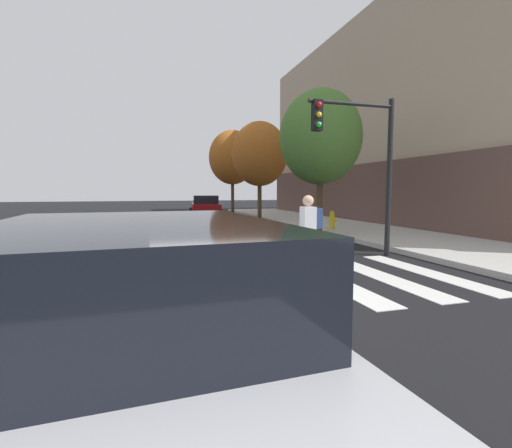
% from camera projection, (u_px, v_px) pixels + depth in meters
% --- Properties ---
extents(ground_plane, '(120.00, 120.00, 0.00)m').
position_uv_depth(ground_plane, '(222.00, 288.00, 6.73)').
color(ground_plane, black).
extents(crosswalk_stripes, '(8.71, 3.99, 0.01)m').
position_uv_depth(crosswalk_stripes, '(245.00, 286.00, 6.86)').
color(crosswalk_stripes, silver).
rests_on(crosswalk_stripes, ground).
extents(manhole_cover, '(0.64, 0.64, 0.01)m').
position_uv_depth(manhole_cover, '(256.00, 317.00, 5.14)').
color(manhole_cover, '#473D1E').
rests_on(manhole_cover, ground).
extents(sedan_near, '(2.34, 4.69, 1.59)m').
position_uv_depth(sedan_near, '(139.00, 336.00, 2.43)').
color(sedan_near, '#B7B7BC').
rests_on(sedan_near, ground).
extents(sedan_mid, '(2.31, 4.41, 1.47)m').
position_uv_depth(sedan_mid, '(205.00, 206.00, 23.78)').
color(sedan_mid, maroon).
rests_on(sedan_mid, ground).
extents(cyclist, '(1.71, 0.38, 1.69)m').
position_uv_depth(cyclist, '(306.00, 238.00, 7.34)').
color(cyclist, black).
rests_on(cyclist, ground).
extents(traffic_light_near, '(2.47, 0.28, 4.20)m').
position_uv_depth(traffic_light_near, '(363.00, 149.00, 9.58)').
color(traffic_light_near, black).
rests_on(traffic_light_near, ground).
extents(fire_hydrant, '(0.33, 0.22, 0.78)m').
position_uv_depth(fire_hydrant, '(332.00, 220.00, 15.61)').
color(fire_hydrant, gold).
rests_on(fire_hydrant, sidewalk).
extents(street_tree_near, '(3.22, 3.22, 5.72)m').
position_uv_depth(street_tree_near, '(320.00, 137.00, 14.33)').
color(street_tree_near, '#4C3823').
rests_on(street_tree_near, ground).
extents(street_tree_mid, '(3.25, 3.25, 5.78)m').
position_uv_depth(street_tree_mid, '(260.00, 154.00, 21.32)').
color(street_tree_mid, '#4C3823').
rests_on(street_tree_mid, ground).
extents(street_tree_far, '(3.58, 3.58, 6.37)m').
position_uv_depth(street_tree_far, '(232.00, 158.00, 28.01)').
color(street_tree_far, '#4C3823').
rests_on(street_tree_far, ground).
extents(corner_building, '(16.73, 24.46, 11.24)m').
position_uv_depth(corner_building, '(472.00, 129.00, 22.56)').
color(corner_building, brown).
rests_on(corner_building, ground).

